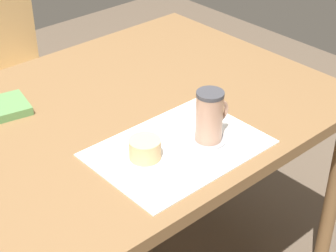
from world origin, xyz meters
name	(u,v)px	position (x,y,z in m)	size (l,w,h in m)	color
dining_table	(99,138)	(0.00, 0.00, 0.64)	(1.40, 0.90, 0.70)	brown
wooden_chair	(8,70)	(0.12, 0.80, 0.51)	(0.42, 0.42, 0.94)	tan
placemat	(178,148)	(0.07, -0.26, 0.71)	(0.43, 0.31, 0.00)	white
pastry_plate	(145,160)	(-0.03, -0.25, 0.71)	(0.16, 0.16, 0.01)	white
pastry	(145,149)	(-0.03, -0.25, 0.75)	(0.08, 0.08, 0.05)	#E5BC7F
coffee_coaster	(208,140)	(0.15, -0.28, 0.71)	(0.09, 0.09, 0.01)	#99999E
coffee_mug	(210,116)	(0.15, -0.28, 0.78)	(0.10, 0.07, 0.14)	tan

